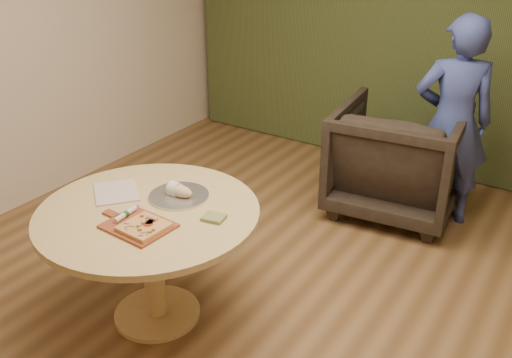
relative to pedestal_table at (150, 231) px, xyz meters
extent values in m
cube|color=brown|center=(0.56, 0.15, -0.62)|extent=(5.00, 6.00, 0.02)
cube|color=beige|center=(0.56, 3.16, 0.79)|extent=(5.00, 0.02, 2.80)
cube|color=#303A1A|center=(0.56, 3.05, 0.79)|extent=(4.80, 0.14, 2.78)
cylinder|color=tan|center=(0.00, 0.00, -0.59)|extent=(0.53, 0.53, 0.03)
cylinder|color=tan|center=(0.00, 0.00, -0.25)|extent=(0.13, 0.13, 0.68)
cylinder|color=tan|center=(0.00, 0.00, 0.12)|extent=(1.28, 1.28, 0.04)
cube|color=brown|center=(0.09, -0.17, 0.15)|extent=(0.37, 0.30, 0.01)
cube|color=brown|center=(-0.13, -0.15, 0.15)|extent=(0.10, 0.06, 0.01)
cube|color=tan|center=(0.14, -0.18, 0.17)|extent=(0.23, 0.23, 0.02)
cylinder|color=maroon|center=(0.16, -0.16, 0.18)|extent=(0.05, 0.05, 0.00)
cylinder|color=maroon|center=(0.15, -0.15, 0.18)|extent=(0.05, 0.05, 0.00)
cylinder|color=maroon|center=(0.15, -0.12, 0.18)|extent=(0.04, 0.04, 0.00)
cube|color=tan|center=(0.13, -0.17, 0.18)|extent=(0.03, 0.03, 0.01)
cube|color=tan|center=(0.13, -0.21, 0.18)|extent=(0.02, 0.02, 0.01)
cube|color=tan|center=(0.07, -0.12, 0.18)|extent=(0.03, 0.03, 0.01)
cube|color=tan|center=(0.16, -0.23, 0.18)|extent=(0.03, 0.03, 0.01)
cube|color=tan|center=(0.22, -0.20, 0.18)|extent=(0.02, 0.02, 0.01)
cube|color=tan|center=(0.22, -0.22, 0.18)|extent=(0.03, 0.03, 0.01)
cube|color=tan|center=(0.16, -0.11, 0.18)|extent=(0.02, 0.02, 0.01)
cube|color=#37661F|center=(0.11, -0.22, 0.18)|extent=(0.01, 0.01, 0.00)
cube|color=#37661F|center=(0.11, -0.12, 0.18)|extent=(0.01, 0.01, 0.00)
cube|color=#37661F|center=(0.11, -0.12, 0.18)|extent=(0.01, 0.01, 0.00)
cube|color=#37661F|center=(0.09, -0.22, 0.18)|extent=(0.01, 0.01, 0.00)
cube|color=#37661F|center=(0.10, -0.26, 0.18)|extent=(0.01, 0.01, 0.00)
cube|color=#37661F|center=(0.15, -0.13, 0.18)|extent=(0.01, 0.01, 0.00)
cube|color=#37661F|center=(0.15, -0.22, 0.18)|extent=(0.01, 0.01, 0.00)
cube|color=#37661F|center=(0.22, -0.24, 0.18)|extent=(0.01, 0.01, 0.00)
cube|color=#974467|center=(0.06, -0.22, 0.18)|extent=(0.03, 0.01, 0.00)
cube|color=#974467|center=(0.08, -0.24, 0.18)|extent=(0.02, 0.03, 0.00)
cube|color=#974467|center=(0.11, -0.11, 0.18)|extent=(0.03, 0.01, 0.00)
cube|color=#974467|center=(0.20, -0.27, 0.18)|extent=(0.03, 0.02, 0.00)
cube|color=#974467|center=(0.20, -0.24, 0.18)|extent=(0.02, 0.03, 0.00)
cylinder|color=beige|center=(-0.03, -0.14, 0.17)|extent=(0.04, 0.17, 0.03)
cylinder|color=#194C26|center=(-0.03, -0.14, 0.17)|extent=(0.04, 0.03, 0.03)
cube|color=silver|center=(-0.04, -0.04, 0.17)|extent=(0.02, 0.04, 0.00)
cube|color=white|center=(-0.30, 0.06, 0.15)|extent=(0.39, 0.38, 0.01)
cylinder|color=silver|center=(0.05, 0.22, 0.14)|extent=(0.35, 0.35, 0.01)
cylinder|color=silver|center=(0.05, 0.22, 0.15)|extent=(0.36, 0.36, 0.02)
ellipsoid|color=#D8B383|center=(0.05, 0.22, 0.18)|extent=(0.19, 0.08, 0.07)
cylinder|color=beige|center=(0.02, 0.22, 0.18)|extent=(0.06, 0.09, 0.09)
cube|color=#56622C|center=(0.38, 0.12, 0.15)|extent=(0.14, 0.12, 0.02)
imported|color=black|center=(0.73, 2.11, -0.11)|extent=(1.06, 1.00, 0.99)
imported|color=navy|center=(1.10, 2.18, 0.21)|extent=(0.71, 0.61, 1.64)
camera|label=1|loc=(2.06, -2.04, 1.72)|focal=40.00mm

